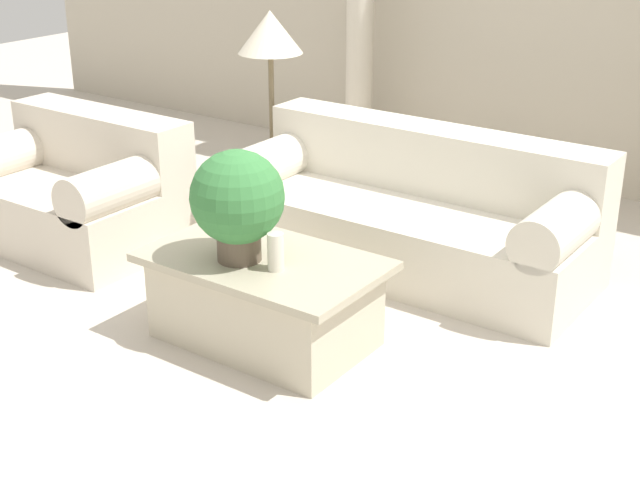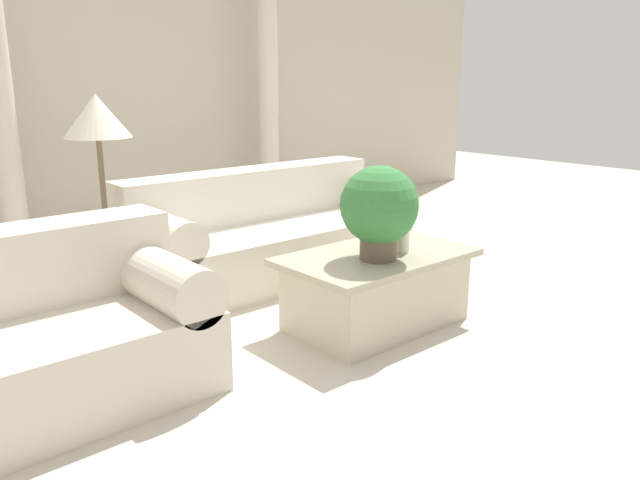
% 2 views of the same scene
% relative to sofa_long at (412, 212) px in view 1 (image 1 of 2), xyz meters
% --- Properties ---
extents(ground_plane, '(16.00, 16.00, 0.00)m').
position_rel_sofa_long_xyz_m(ground_plane, '(-0.22, -0.87, -0.32)').
color(ground_plane, beige).
extents(sofa_long, '(2.16, 0.87, 0.79)m').
position_rel_sofa_long_xyz_m(sofa_long, '(0.00, 0.00, 0.00)').
color(sofa_long, beige).
rests_on(sofa_long, ground_plane).
extents(loveseat, '(1.33, 0.87, 0.79)m').
position_rel_sofa_long_xyz_m(loveseat, '(-1.90, -0.88, 0.01)').
color(loveseat, beige).
rests_on(loveseat, ground_plane).
extents(coffee_table, '(1.15, 0.70, 0.45)m').
position_rel_sofa_long_xyz_m(coffee_table, '(-0.11, -1.25, -0.09)').
color(coffee_table, beige).
rests_on(coffee_table, ground_plane).
extents(potted_plant, '(0.45, 0.45, 0.54)m').
position_rel_sofa_long_xyz_m(potted_plant, '(-0.19, -1.33, 0.43)').
color(potted_plant, brown).
rests_on(potted_plant, coffee_table).
extents(pillar_candle, '(0.08, 0.08, 0.18)m').
position_rel_sofa_long_xyz_m(pillar_candle, '(0.02, -1.32, 0.22)').
color(pillar_candle, silver).
rests_on(pillar_candle, coffee_table).
extents(floor_lamp, '(0.41, 0.41, 1.37)m').
position_rel_sofa_long_xyz_m(floor_lamp, '(-1.17, 0.17, 0.85)').
color(floor_lamp, brown).
rests_on(floor_lamp, ground_plane).
extents(column_left, '(0.29, 0.29, 2.32)m').
position_rel_sofa_long_xyz_m(column_left, '(-1.37, 1.53, 0.86)').
color(column_left, beige).
rests_on(column_left, ground_plane).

